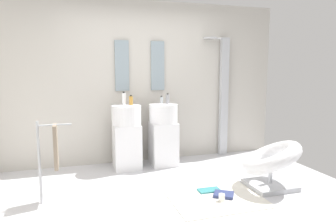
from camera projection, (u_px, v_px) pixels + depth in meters
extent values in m
cube|color=silver|center=(170.00, 199.00, 3.68)|extent=(4.80, 3.60, 0.04)
cube|color=beige|center=(139.00, 82.00, 5.06)|extent=(4.80, 0.10, 2.60)
cube|color=white|center=(127.00, 147.00, 4.73)|extent=(0.40, 0.40, 0.68)
cylinder|color=white|center=(126.00, 115.00, 4.66)|extent=(0.45, 0.45, 0.29)
cylinder|color=#B7BABF|center=(125.00, 101.00, 4.75)|extent=(0.02, 0.02, 0.10)
cube|color=white|center=(163.00, 144.00, 4.90)|extent=(0.40, 0.40, 0.68)
cylinder|color=white|center=(163.00, 114.00, 4.83)|extent=(0.45, 0.45, 0.29)
cylinder|color=#B7BABF|center=(161.00, 100.00, 4.92)|extent=(0.02, 0.02, 0.10)
cube|color=#8C9EA8|center=(122.00, 66.00, 4.87)|extent=(0.22, 0.03, 0.79)
cube|color=#8C9EA8|center=(158.00, 66.00, 5.04)|extent=(0.22, 0.03, 0.79)
cube|color=#B7BABF|center=(224.00, 97.00, 5.42)|extent=(0.14, 0.08, 2.05)
cylinder|color=#B7BABF|center=(218.00, 38.00, 5.21)|extent=(0.30, 0.02, 0.02)
cylinder|color=#B7BABF|center=(210.00, 38.00, 5.14)|extent=(0.24, 0.24, 0.02)
cube|color=#B7BABF|center=(270.00, 185.00, 3.98)|extent=(0.56, 0.50, 0.06)
cylinder|color=#B7BABF|center=(271.00, 172.00, 3.96)|extent=(0.05, 0.05, 0.34)
torus|color=white|center=(271.00, 157.00, 3.93)|extent=(1.08, 1.08, 0.49)
cylinder|color=#B7BABF|center=(39.00, 163.00, 3.45)|extent=(0.03, 0.03, 0.95)
cylinder|color=#B7BABF|center=(55.00, 125.00, 3.44)|extent=(0.36, 0.02, 0.02)
cube|color=gray|center=(56.00, 147.00, 3.48)|extent=(0.04, 0.22, 0.50)
cube|color=white|center=(216.00, 198.00, 3.65)|extent=(1.08, 0.87, 0.01)
cube|color=teal|center=(209.00, 190.00, 3.85)|extent=(0.28, 0.16, 0.02)
cube|color=navy|center=(224.00, 195.00, 3.69)|extent=(0.30, 0.29, 0.04)
cylinder|color=white|center=(222.00, 197.00, 3.55)|extent=(0.07, 0.07, 0.08)
cylinder|color=white|center=(124.00, 99.00, 4.75)|extent=(0.06, 0.06, 0.18)
cylinder|color=black|center=(124.00, 92.00, 4.73)|extent=(0.03, 0.03, 0.02)
cylinder|color=silver|center=(161.00, 100.00, 4.94)|extent=(0.05, 0.05, 0.10)
cylinder|color=black|center=(161.00, 96.00, 4.93)|extent=(0.03, 0.03, 0.02)
cylinder|color=#C68C38|center=(131.00, 101.00, 4.71)|extent=(0.06, 0.06, 0.13)
cylinder|color=black|center=(131.00, 96.00, 4.70)|extent=(0.03, 0.03, 0.02)
cylinder|color=#99999E|center=(168.00, 99.00, 4.89)|extent=(0.06, 0.06, 0.14)
cylinder|color=black|center=(168.00, 94.00, 4.88)|extent=(0.03, 0.03, 0.02)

